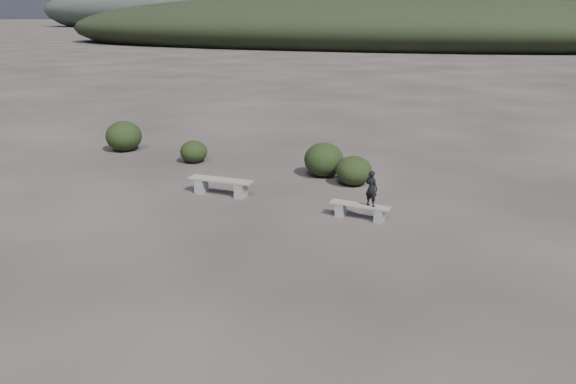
% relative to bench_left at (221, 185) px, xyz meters
% --- Properties ---
extents(ground, '(1200.00, 1200.00, 0.00)m').
position_rel_bench_left_xyz_m(ground, '(2.76, -5.75, -0.30)').
color(ground, '#2E2724').
rests_on(ground, ground).
extents(bench_left, '(1.98, 0.43, 0.49)m').
position_rel_bench_left_xyz_m(bench_left, '(0.00, 0.00, 0.00)').
color(bench_left, slate).
rests_on(bench_left, ground).
extents(bench_right, '(1.62, 0.42, 0.40)m').
position_rel_bench_left_xyz_m(bench_right, '(4.38, -0.49, -0.06)').
color(bench_right, slate).
rests_on(bench_right, ground).
extents(seated_person, '(0.40, 0.34, 0.95)m').
position_rel_bench_left_xyz_m(seated_person, '(4.66, -0.51, 0.58)').
color(seated_person, black).
rests_on(seated_person, bench_right).
extents(shrub_a, '(0.99, 0.99, 0.81)m').
position_rel_bench_left_xyz_m(shrub_a, '(-2.74, 3.09, 0.10)').
color(shrub_a, black).
rests_on(shrub_a, ground).
extents(shrub_b, '(1.31, 1.31, 1.12)m').
position_rel_bench_left_xyz_m(shrub_b, '(2.21, 3.09, 0.26)').
color(shrub_b, black).
rests_on(shrub_b, ground).
extents(shrub_c, '(1.15, 1.15, 0.92)m').
position_rel_bench_left_xyz_m(shrub_c, '(3.40, 2.47, 0.16)').
color(shrub_c, black).
rests_on(shrub_c, ground).
extents(shrub_f, '(1.39, 1.39, 1.18)m').
position_rel_bench_left_xyz_m(shrub_f, '(-6.25, 3.70, 0.29)').
color(shrub_f, black).
rests_on(shrub_f, ground).
extents(mountain_ridges, '(500.00, 400.00, 56.00)m').
position_rel_bench_left_xyz_m(mountain_ridges, '(-4.73, 333.31, 10.54)').
color(mountain_ridges, black).
rests_on(mountain_ridges, ground).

